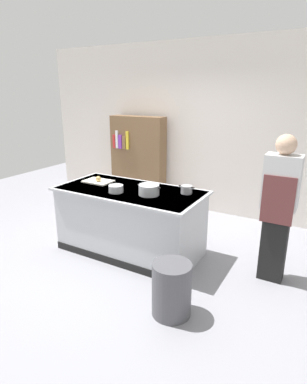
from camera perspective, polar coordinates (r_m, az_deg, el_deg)
The scene contains 11 objects.
ground_plane at distance 4.60m, azimuth -4.01°, elevation -10.33°, with size 10.00×10.00×0.00m, color gray.
back_wall at distance 5.96m, azimuth 7.17°, elevation 11.18°, with size 6.40×0.12×3.00m, color silver.
counter_island at distance 4.40m, azimuth -4.14°, elevation -4.97°, with size 1.98×0.98×0.90m.
cutting_board at distance 4.66m, azimuth -9.83°, elevation 1.89°, with size 0.40×0.28×0.02m, color silver.
onion at distance 4.60m, azimuth -9.81°, elevation 2.32°, with size 0.08×0.08×0.08m, color tan.
stock_pot at distance 4.01m, azimuth -0.82°, elevation 0.40°, with size 0.33×0.26×0.13m.
sauce_pan at distance 4.09m, azimuth 5.90°, elevation 0.44°, with size 0.21×0.15×0.10m.
mixing_bowl at distance 4.14m, azimuth -6.72°, elevation 0.58°, with size 0.19×0.19×0.09m, color #B7BABF.
trash_bin at distance 3.31m, azimuth 3.25°, elevation -16.91°, with size 0.39×0.39×0.56m, color #4C4C51.
person_chef at distance 3.85m, azimuth 21.39°, elevation -2.40°, with size 0.38×0.25×1.72m.
bookshelf at distance 6.26m, azimuth -2.76°, elevation 5.60°, with size 1.10×0.31×1.70m.
Camera 1 is at (2.29, -3.36, 2.15)m, focal length 29.93 mm.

